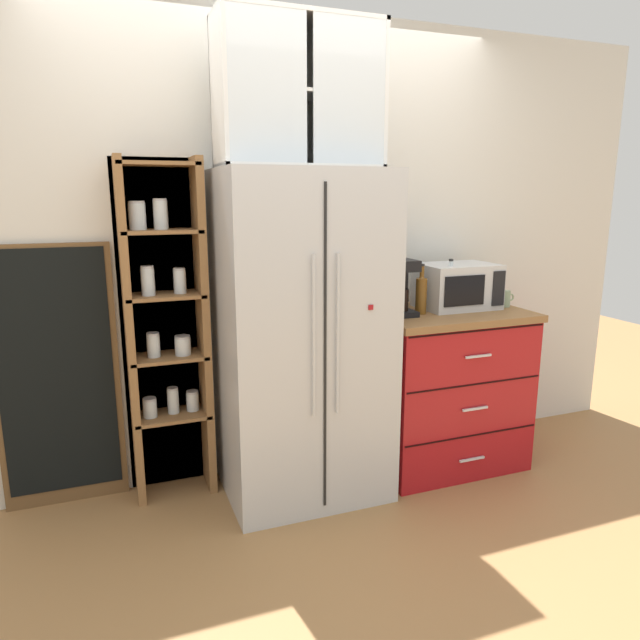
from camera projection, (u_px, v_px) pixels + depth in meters
ground_plane at (305, 488)px, 3.15m from camera, size 10.50×10.50×0.00m
wall_back_cream at (280, 252)px, 3.24m from camera, size 4.82×0.10×2.55m
refrigerator at (302, 337)px, 2.99m from camera, size 0.84×0.68×1.72m
pantry_shelf_column at (166, 325)px, 2.99m from camera, size 0.45×0.26×1.78m
counter_cabinet at (443, 387)px, 3.40m from camera, size 0.90×0.65×0.94m
microwave at (457, 286)px, 3.34m from camera, size 0.44×0.33×0.26m
coffee_maker at (396, 287)px, 3.15m from camera, size 0.17×0.20×0.31m
mug_sage at (504, 298)px, 3.40m from camera, size 0.11×0.07×0.10m
mug_cream at (442, 301)px, 3.34m from camera, size 0.11×0.08×0.09m
bottle_amber at (421, 292)px, 3.18m from camera, size 0.06×0.06×0.28m
bottle_clear at (450, 288)px, 3.25m from camera, size 0.06×0.06×0.30m
upper_cabinet at (297, 96)px, 2.77m from camera, size 0.80×0.32×0.70m
chalkboard_menu at (57, 377)px, 2.88m from camera, size 0.60×0.04×1.36m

